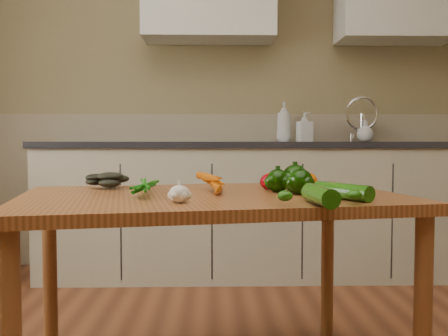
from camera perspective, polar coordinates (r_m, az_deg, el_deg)
The scene contains 17 objects.
room at distance 1.38m, azimuth 1.88°, elevation 17.63°, with size 4.04×5.04×2.64m.
counter_run at distance 3.39m, azimuth 3.58°, elevation -4.48°, with size 2.84×0.64×1.14m.
table at distance 1.80m, azimuth -1.43°, elevation -5.49°, with size 1.46×1.08×0.71m.
soap_bottle_a at distance 3.55m, azimuth 6.88°, elevation 5.27°, with size 0.11×0.11×0.28m, color silver.
soap_bottle_b at distance 3.49m, azimuth 9.19°, elevation 4.67°, with size 0.09×0.09×0.20m, color silver.
soap_bottle_c at distance 3.67m, azimuth 15.84°, elevation 4.08°, with size 0.12×0.12×0.15m, color silver.
carrot_bunch at distance 1.81m, azimuth -3.61°, elevation -1.87°, with size 0.25×0.19×0.07m, color #C55604, non-canonical shape.
leafy_greens at distance 2.05m, azimuth -13.56°, elevation -0.96°, with size 0.19×0.17×0.09m, color black, non-canonical shape.
garlic_bulb at distance 1.53m, azimuth -5.11°, elevation -2.99°, with size 0.06×0.06×0.05m, color white.
pepper_a at distance 1.86m, azimuth 6.16°, elevation -1.46°, with size 0.08×0.08×0.08m, color black.
pepper_b at distance 1.89m, azimuth 8.11°, elevation -1.18°, with size 0.10×0.10×0.10m, color black.
pepper_c at distance 1.78m, azimuth 8.75°, elevation -1.59°, with size 0.09×0.09×0.09m, color black.
tomato_a at distance 1.96m, azimuth 5.11°, elevation -1.57°, with size 0.07×0.07×0.06m, color #89020C.
tomato_b at distance 2.02m, azimuth 5.26°, elevation -1.43°, with size 0.07×0.07×0.06m, color #DA5A05.
tomato_c at distance 1.99m, azimuth 9.60°, elevation -1.45°, with size 0.07×0.07×0.07m, color #DA5A05.
zucchini_a at distance 1.66m, azimuth 13.37°, elevation -2.61°, with size 0.05×0.05×0.23m, color #164D08.
zucchini_b at distance 1.50m, azimuth 10.90°, elevation -3.10°, with size 0.06×0.06×0.21m, color #164D08.
Camera 1 is at (-0.07, -1.16, 0.90)m, focal length 40.00 mm.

